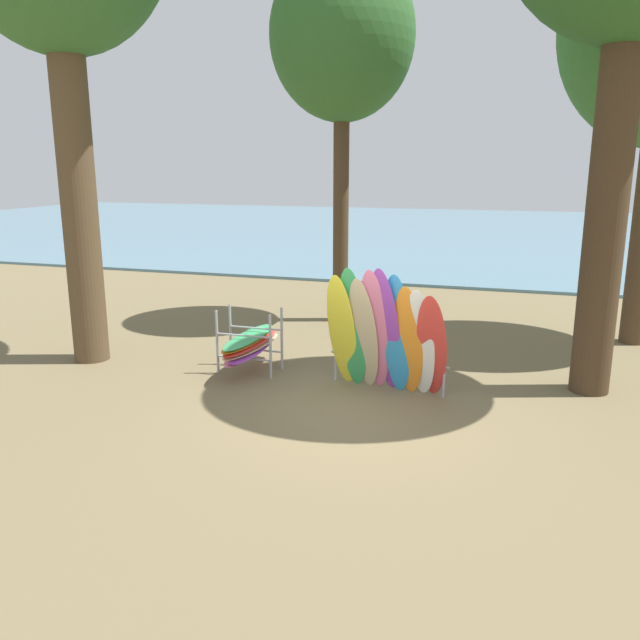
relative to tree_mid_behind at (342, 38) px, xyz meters
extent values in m
plane|color=brown|center=(1.96, -6.08, -6.84)|extent=(80.00, 80.00, 0.00)
cube|color=slate|center=(1.96, 23.15, -6.79)|extent=(80.00, 36.00, 0.10)
cylinder|color=brown|center=(-3.99, -4.90, -3.34)|extent=(0.70, 0.70, 6.98)
cylinder|color=#42301E|center=(5.71, -3.87, -3.39)|extent=(0.68, 0.68, 6.90)
cylinder|color=#4C3823|center=(0.00, 0.00, -3.93)|extent=(0.39, 0.39, 5.82)
ellipsoid|color=#33662D|center=(0.00, 0.00, 0.07)|extent=(3.45, 3.45, 3.97)
ellipsoid|color=yellow|center=(1.43, -5.02, -5.77)|extent=(0.62, 0.74, 2.13)
ellipsoid|color=#339E56|center=(1.64, -5.04, -5.71)|extent=(0.59, 0.65, 2.26)
ellipsoid|color=#C6B289|center=(1.84, -5.06, -5.79)|extent=(0.65, 0.74, 2.09)
ellipsoid|color=pink|center=(2.04, -5.08, -5.70)|extent=(0.61, 0.75, 2.26)
ellipsoid|color=purple|center=(2.24, -5.10, -5.69)|extent=(0.68, 0.82, 2.29)
ellipsoid|color=#2D8ED1|center=(2.45, -5.11, -5.74)|extent=(0.60, 0.59, 2.19)
ellipsoid|color=orange|center=(2.65, -5.13, -5.83)|extent=(0.61, 0.62, 2.00)
ellipsoid|color=white|center=(2.85, -5.15, -5.85)|extent=(0.64, 0.68, 1.96)
ellipsoid|color=red|center=(3.05, -5.17, -5.89)|extent=(0.58, 0.70, 1.89)
cylinder|color=#9EA0A5|center=(1.22, -4.67, -6.56)|extent=(0.04, 0.04, 0.55)
cylinder|color=#9EA0A5|center=(3.27, -5.01, -6.56)|extent=(0.04, 0.04, 0.55)
cylinder|color=#9EA0A5|center=(2.24, -4.84, -6.29)|extent=(2.22, 0.41, 0.04)
cylinder|color=#9EA0A5|center=(-1.07, -4.95, -6.21)|extent=(0.05, 0.05, 1.25)
cylinder|color=#9EA0A5|center=(0.03, -4.95, -6.21)|extent=(0.05, 0.05, 1.25)
cylinder|color=#9EA0A5|center=(-1.07, -4.35, -6.21)|extent=(0.05, 0.05, 1.25)
cylinder|color=#9EA0A5|center=(0.03, -4.35, -6.21)|extent=(0.05, 0.05, 1.25)
cylinder|color=#9EA0A5|center=(-0.52, -4.95, -6.49)|extent=(1.10, 0.04, 0.04)
cylinder|color=#9EA0A5|center=(-0.52, -4.95, -6.04)|extent=(1.10, 0.04, 0.04)
cylinder|color=#9EA0A5|center=(-0.52, -4.35, -6.49)|extent=(1.10, 0.04, 0.04)
cylinder|color=#9EA0A5|center=(-0.52, -4.35, -6.04)|extent=(1.10, 0.04, 0.04)
ellipsoid|color=pink|center=(-0.57, -4.65, -6.44)|extent=(0.59, 2.12, 0.06)
ellipsoid|color=purple|center=(-0.47, -4.65, -6.38)|extent=(0.63, 2.13, 0.06)
ellipsoid|color=#C6B289|center=(-0.49, -4.65, -6.32)|extent=(0.66, 2.13, 0.06)
ellipsoid|color=red|center=(-0.50, -4.65, -6.26)|extent=(0.58, 2.12, 0.06)
ellipsoid|color=orange|center=(-0.56, -4.65, -6.20)|extent=(0.53, 2.11, 0.06)
ellipsoid|color=#339E56|center=(-0.54, -4.65, -6.14)|extent=(0.50, 2.10, 0.06)
camera|label=1|loc=(4.38, -15.76, -2.86)|focal=36.21mm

